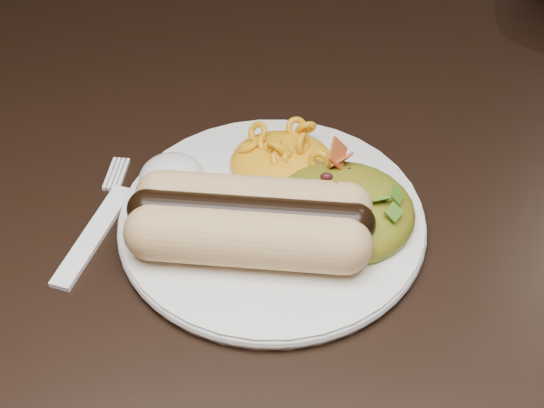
{
  "coord_description": "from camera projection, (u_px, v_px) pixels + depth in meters",
  "views": [
    {
      "loc": [
        0.03,
        -0.55,
        1.14
      ],
      "look_at": [
        -0.01,
        -0.18,
        0.77
      ],
      "focal_mm": 50.0,
      "sensor_mm": 36.0,
      "label": 1
    }
  ],
  "objects": [
    {
      "name": "table",
      "position": [
        301.0,
        162.0,
        0.73
      ],
      "size": [
        1.6,
        0.9,
        0.75
      ],
      "color": "black",
      "rests_on": "floor"
    },
    {
      "name": "hotdog",
      "position": [
        250.0,
        220.0,
        0.5
      ],
      "size": [
        0.14,
        0.07,
        0.04
      ],
      "rotation": [
        0.0,
        0.0,
        0.0
      ],
      "color": "#E9BA72",
      "rests_on": "plate"
    },
    {
      "name": "fork",
      "position": [
        93.0,
        235.0,
        0.53
      ],
      "size": [
        0.05,
        0.15,
        0.0
      ],
      "primitive_type": "cube",
      "rotation": [
        0.0,
        0.0,
        -0.21
      ],
      "color": "white",
      "rests_on": "table"
    },
    {
      "name": "plate",
      "position": [
        272.0,
        220.0,
        0.54
      ],
      "size": [
        0.28,
        0.28,
        0.01
      ],
      "primitive_type": "cylinder",
      "rotation": [
        0.0,
        0.0,
        -0.35
      ],
      "color": "white",
      "rests_on": "table"
    },
    {
      "name": "taco_salad",
      "position": [
        343.0,
        200.0,
        0.52
      ],
      "size": [
        0.1,
        0.1,
        0.04
      ],
      "rotation": [
        0.0,
        0.0,
        0.19
      ],
      "color": "#9C4512",
      "rests_on": "plate"
    },
    {
      "name": "mac_and_cheese",
      "position": [
        282.0,
        151.0,
        0.56
      ],
      "size": [
        0.1,
        0.09,
        0.03
      ],
      "primitive_type": "ellipsoid",
      "rotation": [
        0.0,
        0.0,
        -0.35
      ],
      "color": "orange",
      "rests_on": "plate"
    },
    {
      "name": "sour_cream",
      "position": [
        171.0,
        171.0,
        0.55
      ],
      "size": [
        0.06,
        0.06,
        0.03
      ],
      "primitive_type": "ellipsoid",
      "rotation": [
        0.0,
        0.0,
        -0.17
      ],
      "color": "silver",
      "rests_on": "plate"
    }
  ]
}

